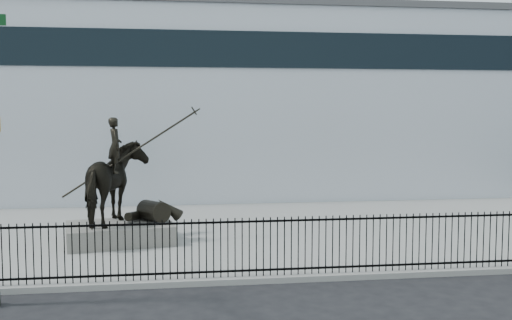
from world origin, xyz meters
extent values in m
plane|color=black|center=(0.00, 0.00, 0.00)|extent=(120.00, 120.00, 0.00)
cube|color=gray|center=(0.00, 7.00, 0.07)|extent=(30.00, 12.00, 0.15)
cube|color=silver|center=(0.00, 20.00, 4.50)|extent=(44.00, 14.00, 9.00)
cube|color=black|center=(0.00, 1.25, 0.30)|extent=(22.00, 0.05, 0.05)
cube|color=black|center=(0.00, 1.25, 1.55)|extent=(22.00, 0.05, 0.05)
cube|color=black|center=(0.00, 1.25, 0.90)|extent=(22.00, 0.03, 1.50)
cube|color=#595551|center=(-4.66, 5.64, 0.45)|extent=(3.60, 2.78, 0.61)
imported|color=black|center=(-4.66, 5.64, 2.05)|extent=(2.62, 2.92, 2.59)
imported|color=black|center=(-4.76, 5.62, 3.24)|extent=(0.53, 0.70, 1.75)
cylinder|color=black|center=(-4.31, 5.71, 2.97)|extent=(4.11, 0.80, 2.64)
camera|label=1|loc=(-3.00, -13.45, 4.34)|focal=42.00mm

